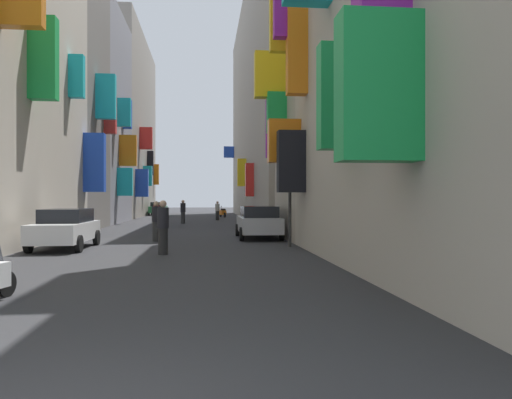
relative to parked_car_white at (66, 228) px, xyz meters
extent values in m
plane|color=#2D2D30|center=(3.72, 15.10, -0.77)|extent=(140.00, 140.00, 0.00)
cube|color=green|center=(-0.79, 0.01, 6.22)|extent=(0.98, 0.54, 3.04)
cube|color=#19B2BF|center=(-0.93, 5.24, 6.85)|extent=(0.68, 0.46, 2.02)
cube|color=blue|center=(-0.74, 8.12, 2.99)|extent=(1.07, 0.60, 3.11)
cube|color=slate|center=(-4.28, 12.00, 9.12)|extent=(6.00, 6.41, 19.78)
cube|color=red|center=(-0.91, 13.36, 6.46)|extent=(0.72, 0.54, 2.49)
cube|color=#19B2BF|center=(-0.71, 10.93, 7.08)|extent=(1.13, 0.51, 2.62)
cube|color=gray|center=(-4.28, 20.05, 7.32)|extent=(6.00, 9.69, 16.18)
cube|color=blue|center=(-0.95, 20.41, 7.66)|extent=(0.66, 0.40, 2.23)
cube|color=orange|center=(-0.64, 18.76, 4.68)|extent=(1.26, 0.44, 2.31)
cube|color=#19B2BF|center=(-0.73, 17.04, 7.23)|extent=(1.09, 0.39, 2.02)
cube|color=#19B2BF|center=(-0.73, 17.90, 2.31)|extent=(1.09, 0.44, 2.04)
cube|color=gray|center=(-4.28, 35.00, 8.72)|extent=(6.00, 20.21, 18.99)
cube|color=red|center=(-0.67, 30.09, 6.99)|extent=(1.21, 0.50, 2.14)
cube|color=orange|center=(-0.96, 43.06, 4.08)|extent=(0.63, 0.61, 2.53)
cube|color=#19B2BF|center=(-0.83, 32.76, 3.43)|extent=(0.90, 0.53, 2.07)
cube|color=black|center=(-0.94, 36.37, 5.01)|extent=(0.66, 0.50, 2.70)
cube|color=blue|center=(-0.70, 27.24, 2.52)|extent=(1.15, 0.58, 2.54)
cube|color=purple|center=(8.27, -10.12, 3.64)|extent=(0.91, 0.64, 3.05)
cube|color=green|center=(8.04, -10.62, 2.95)|extent=(1.37, 0.62, 2.50)
cube|color=green|center=(8.26, -7.27, 3.49)|extent=(0.93, 0.51, 2.50)
cube|color=yellow|center=(8.16, 0.03, 7.81)|extent=(1.13, 0.39, 2.18)
cube|color=purple|center=(8.14, -1.36, 7.88)|extent=(1.17, 0.43, 2.15)
cube|color=black|center=(8.23, -1.09, 2.42)|extent=(0.99, 0.58, 2.23)
cube|color=orange|center=(8.37, -1.46, 6.30)|extent=(0.72, 0.52, 3.05)
cube|color=orange|center=(8.11, -0.18, 3.27)|extent=(1.22, 0.56, 1.64)
cube|color=#9E9384|center=(11.72, 3.68, 7.09)|extent=(6.00, 5.81, 15.73)
cube|color=purple|center=(8.37, 4.68, 4.44)|extent=(0.70, 0.46, 2.78)
cube|color=yellow|center=(8.03, 3.37, 6.68)|extent=(1.39, 0.60, 2.06)
cube|color=green|center=(8.30, 3.10, 4.93)|extent=(0.85, 0.61, 1.80)
cube|color=#9E9384|center=(11.72, 27.09, 9.81)|extent=(6.00, 36.02, 21.16)
cube|color=red|center=(8.41, 17.90, 2.49)|extent=(0.62, 0.42, 2.49)
cube|color=blue|center=(8.08, 43.62, 7.01)|extent=(1.29, 0.56, 1.41)
cube|color=yellow|center=(8.34, 24.94, 3.41)|extent=(0.77, 0.60, 2.45)
cube|color=white|center=(0.00, -0.05, -0.14)|extent=(1.65, 4.12, 0.67)
cube|color=black|center=(0.00, 0.15, 0.45)|extent=(1.45, 2.31, 0.50)
cylinder|color=black|center=(0.83, -1.41, -0.47)|extent=(0.18, 0.60, 0.60)
cylinder|color=black|center=(-0.83, -1.41, -0.47)|extent=(0.18, 0.60, 0.60)
cylinder|color=black|center=(0.83, 1.31, -0.47)|extent=(0.18, 0.60, 0.60)
cylinder|color=black|center=(-0.83, 1.31, -0.47)|extent=(0.18, 0.60, 0.60)
cube|color=#B7B7BC|center=(7.58, 3.98, -0.12)|extent=(1.77, 4.30, 0.69)
cube|color=black|center=(7.58, 3.76, 0.48)|extent=(1.55, 2.41, 0.50)
cylinder|color=black|center=(6.70, 5.40, -0.47)|extent=(0.18, 0.60, 0.60)
cylinder|color=black|center=(8.46, 5.40, -0.47)|extent=(0.18, 0.60, 0.60)
cylinder|color=black|center=(6.70, 2.56, -0.47)|extent=(0.18, 0.60, 0.60)
cylinder|color=black|center=(8.46, 2.56, -0.47)|extent=(0.18, 0.60, 0.60)
cube|color=#236638|center=(-0.13, 36.77, -0.12)|extent=(1.74, 4.25, 0.70)
cube|color=black|center=(-0.13, 36.98, 0.46)|extent=(1.53, 2.38, 0.47)
cylinder|color=black|center=(0.74, 35.37, -0.47)|extent=(0.18, 0.60, 0.60)
cylinder|color=black|center=(-1.00, 35.37, -0.47)|extent=(0.18, 0.60, 0.60)
cylinder|color=black|center=(0.74, 38.17, -0.47)|extent=(0.18, 0.60, 0.60)
cylinder|color=black|center=(-1.00, 38.17, -0.47)|extent=(0.18, 0.60, 0.60)
cube|color=#ADADB2|center=(2.30, 14.18, -0.31)|extent=(0.54, 1.10, 0.45)
cube|color=black|center=(2.28, 14.38, 0.00)|extent=(0.37, 0.59, 0.16)
cylinder|color=#4C4C51|center=(2.35, 13.65, 0.02)|extent=(0.09, 0.28, 0.68)
cylinder|color=black|center=(2.36, 13.52, -0.53)|extent=(0.15, 0.49, 0.48)
cylinder|color=black|center=(2.23, 14.84, -0.53)|extent=(0.15, 0.49, 0.48)
cylinder|color=#4C4C51|center=(1.37, -9.18, 0.02)|extent=(0.13, 0.28, 0.68)
cylinder|color=black|center=(1.41, -9.04, -0.53)|extent=(0.22, 0.49, 0.48)
cube|color=orange|center=(6.82, 30.11, -0.31)|extent=(0.71, 1.22, 0.45)
cube|color=black|center=(6.87, 29.90, 0.00)|extent=(0.45, 0.62, 0.16)
cylinder|color=#4C4C51|center=(6.68, 30.66, 0.02)|extent=(0.13, 0.28, 0.68)
cylinder|color=black|center=(6.64, 30.80, -0.53)|extent=(0.22, 0.49, 0.48)
cylinder|color=black|center=(7.00, 29.41, -0.53)|extent=(0.22, 0.49, 0.48)
cylinder|color=#252525|center=(3.74, -2.27, -0.34)|extent=(0.42, 0.42, 0.87)
cylinder|color=black|center=(3.74, -2.27, 0.44)|extent=(0.50, 0.50, 0.69)
sphere|color=tan|center=(3.74, -2.27, 0.90)|extent=(0.23, 0.23, 0.23)
cylinder|color=black|center=(2.35, 9.64, -0.36)|extent=(0.45, 0.45, 0.82)
cylinder|color=maroon|center=(2.35, 9.64, 0.37)|extent=(0.53, 0.53, 0.65)
sphere|color=tan|center=(2.35, 9.64, 0.81)|extent=(0.22, 0.22, 0.22)
cylinder|color=black|center=(6.14, 23.48, -0.38)|extent=(0.39, 0.39, 0.79)
cylinder|color=#B2AD9E|center=(6.14, 23.48, 0.33)|extent=(0.46, 0.46, 0.63)
sphere|color=tan|center=(6.14, 23.48, 0.75)|extent=(0.21, 0.21, 0.21)
cylinder|color=#2F2F2F|center=(3.01, 2.84, -0.35)|extent=(0.40, 0.40, 0.84)
cylinder|color=black|center=(3.01, 2.84, 0.40)|extent=(0.48, 0.48, 0.67)
sphere|color=tan|center=(3.01, 2.84, 0.85)|extent=(0.23, 0.23, 0.23)
cylinder|color=#343434|center=(3.46, 17.97, -0.35)|extent=(0.45, 0.45, 0.85)
cylinder|color=black|center=(3.46, 17.97, 0.41)|extent=(0.54, 0.54, 0.67)
sphere|color=tan|center=(3.46, 17.97, 0.87)|extent=(0.23, 0.23, 0.23)
cylinder|color=#2D2D2D|center=(8.35, -0.11, 1.20)|extent=(0.12, 0.12, 3.94)
cube|color=black|center=(8.35, -0.11, 3.55)|extent=(0.26, 0.26, 0.75)
sphere|color=red|center=(8.35, -0.25, 3.80)|extent=(0.14, 0.14, 0.14)
sphere|color=orange|center=(8.35, -0.25, 3.55)|extent=(0.14, 0.14, 0.14)
sphere|color=green|center=(8.35, -0.25, 3.30)|extent=(0.14, 0.14, 0.14)
camera|label=1|loc=(5.14, -18.62, 1.07)|focal=34.33mm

